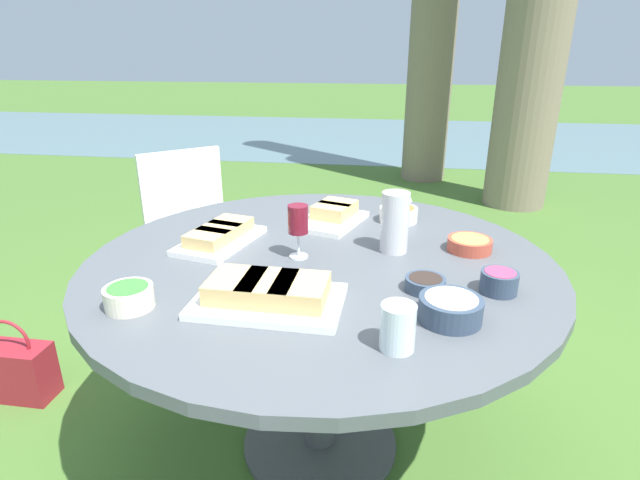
% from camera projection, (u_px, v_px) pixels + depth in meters
% --- Properties ---
extents(ground_plane, '(40.00, 40.00, 0.00)m').
position_uv_depth(ground_plane, '(320.00, 443.00, 1.88)').
color(ground_plane, '#446B2B').
extents(river_strip, '(40.00, 4.38, 0.01)m').
position_uv_depth(river_strip, '(383.00, 137.00, 8.26)').
color(river_strip, slate).
rests_on(river_strip, ground_plane).
extents(dining_table, '(1.49, 1.49, 0.76)m').
position_uv_depth(dining_table, '(320.00, 285.00, 1.64)').
color(dining_table, '#4C4C51').
rests_on(dining_table, ground_plane).
extents(chair_near_left, '(0.61, 0.61, 0.89)m').
position_uv_depth(chair_near_left, '(192.00, 222.00, 2.64)').
color(chair_near_left, white).
rests_on(chair_near_left, ground_plane).
extents(water_pitcher, '(0.10, 0.09, 0.20)m').
position_uv_depth(water_pitcher, '(395.00, 222.00, 1.62)').
color(water_pitcher, silver).
rests_on(water_pitcher, dining_table).
extents(wine_glass, '(0.06, 0.06, 0.17)m').
position_uv_depth(wine_glass, '(298.00, 222.00, 1.56)').
color(wine_glass, silver).
rests_on(wine_glass, dining_table).
extents(platter_bread_main, '(0.28, 0.34, 0.07)m').
position_uv_depth(platter_bread_main, '(333.00, 215.00, 1.92)').
color(platter_bread_main, white).
rests_on(platter_bread_main, dining_table).
extents(platter_charcuterie, '(0.39, 0.25, 0.07)m').
position_uv_depth(platter_charcuterie, '(268.00, 293.00, 1.30)').
color(platter_charcuterie, white).
rests_on(platter_charcuterie, dining_table).
extents(platter_sandwich_side, '(0.26, 0.37, 0.06)m').
position_uv_depth(platter_sandwich_side, '(220.00, 236.00, 1.71)').
color(platter_sandwich_side, white).
rests_on(platter_sandwich_side, dining_table).
extents(bowl_fries, '(0.14, 0.14, 0.04)m').
position_uv_depth(bowl_fries, '(470.00, 244.00, 1.65)').
color(bowl_fries, '#B74733').
rests_on(bowl_fries, dining_table).
extents(bowl_salad, '(0.13, 0.13, 0.06)m').
position_uv_depth(bowl_salad, '(129.00, 296.00, 1.28)').
color(bowl_salad, beige).
rests_on(bowl_salad, dining_table).
extents(bowl_olives, '(0.11, 0.11, 0.04)m').
position_uv_depth(bowl_olives, '(425.00, 283.00, 1.38)').
color(bowl_olives, '#334256').
rests_on(bowl_olives, dining_table).
extents(bowl_dip_red, '(0.10, 0.10, 0.06)m').
position_uv_depth(bowl_dip_red, '(499.00, 281.00, 1.36)').
color(bowl_dip_red, '#334256').
rests_on(bowl_dip_red, dining_table).
extents(bowl_dip_cream, '(0.16, 0.16, 0.06)m').
position_uv_depth(bowl_dip_cream, '(450.00, 308.00, 1.22)').
color(bowl_dip_cream, '#334256').
rests_on(bowl_dip_cream, dining_table).
extents(bowl_roasted_veg, '(0.15, 0.15, 0.06)m').
position_uv_depth(bowl_roasted_veg, '(399.00, 213.00, 1.93)').
color(bowl_roasted_veg, silver).
rests_on(bowl_roasted_veg, dining_table).
extents(cup_water_near, '(0.08, 0.08, 0.11)m').
position_uv_depth(cup_water_near, '(398.00, 327.00, 1.10)').
color(cup_water_near, silver).
rests_on(cup_water_near, dining_table).
extents(handbag, '(0.30, 0.14, 0.37)m').
position_uv_depth(handbag, '(16.00, 370.00, 2.09)').
color(handbag, maroon).
rests_on(handbag, ground_plane).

